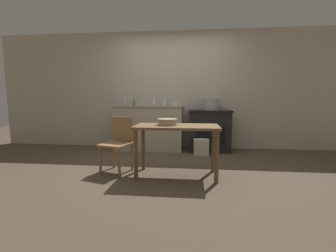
{
  "coord_description": "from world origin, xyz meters",
  "views": [
    {
      "loc": [
        0.4,
        -3.44,
        1.1
      ],
      "look_at": [
        0.0,
        0.47,
        0.61
      ],
      "focal_mm": 24.0,
      "sensor_mm": 36.0,
      "label": 1
    }
  ],
  "objects_px": {
    "stove": "(209,130)",
    "chair": "(119,142)",
    "bottle_far_left": "(125,102)",
    "bottle_center_left": "(134,103)",
    "bottle_mid_left": "(164,102)",
    "cup_center": "(141,104)",
    "flour_sack": "(201,147)",
    "cup_center_right": "(175,104)",
    "bottle_left": "(154,102)",
    "mixing_bowl_large": "(167,122)",
    "stock_pot": "(212,105)",
    "work_table": "(177,134)"
  },
  "relations": [
    {
      "from": "stove",
      "to": "chair",
      "type": "height_order",
      "value": "stove"
    },
    {
      "from": "bottle_far_left",
      "to": "bottle_center_left",
      "type": "xyz_separation_m",
      "value": [
        0.22,
        -0.06,
        -0.02
      ]
    },
    {
      "from": "bottle_mid_left",
      "to": "cup_center",
      "type": "height_order",
      "value": "bottle_mid_left"
    },
    {
      "from": "stove",
      "to": "flour_sack",
      "type": "xyz_separation_m",
      "value": [
        -0.18,
        -0.42,
        -0.27
      ]
    },
    {
      "from": "cup_center_right",
      "to": "bottle_left",
      "type": "bearing_deg",
      "value": 170.54
    },
    {
      "from": "mixing_bowl_large",
      "to": "bottle_center_left",
      "type": "distance_m",
      "value": 1.87
    },
    {
      "from": "stock_pot",
      "to": "cup_center",
      "type": "relative_size",
      "value": 3.94
    },
    {
      "from": "chair",
      "to": "mixing_bowl_large",
      "type": "height_order",
      "value": "chair"
    },
    {
      "from": "stock_pot",
      "to": "mixing_bowl_large",
      "type": "xyz_separation_m",
      "value": [
        -0.76,
        -1.66,
        -0.19
      ]
    },
    {
      "from": "cup_center_right",
      "to": "bottle_center_left",
      "type": "bearing_deg",
      "value": 174.42
    },
    {
      "from": "flour_sack",
      "to": "bottle_left",
      "type": "xyz_separation_m",
      "value": [
        -1.0,
        0.43,
        0.86
      ]
    },
    {
      "from": "stock_pot",
      "to": "bottle_far_left",
      "type": "bearing_deg",
      "value": 179.51
    },
    {
      "from": "mixing_bowl_large",
      "to": "bottle_mid_left",
      "type": "bearing_deg",
      "value": 98.2
    },
    {
      "from": "stock_pot",
      "to": "bottle_far_left",
      "type": "xyz_separation_m",
      "value": [
        -1.87,
        0.02,
        0.06
      ]
    },
    {
      "from": "stove",
      "to": "work_table",
      "type": "relative_size",
      "value": 0.75
    },
    {
      "from": "cup_center_right",
      "to": "bottle_mid_left",
      "type": "bearing_deg",
      "value": 146.64
    },
    {
      "from": "bottle_center_left",
      "to": "cup_center_right",
      "type": "relative_size",
      "value": 1.82
    },
    {
      "from": "bottle_left",
      "to": "cup_center",
      "type": "xyz_separation_m",
      "value": [
        -0.21,
        -0.24,
        -0.03
      ]
    },
    {
      "from": "cup_center",
      "to": "flour_sack",
      "type": "bearing_deg",
      "value": -9.08
    },
    {
      "from": "stove",
      "to": "bottle_far_left",
      "type": "bearing_deg",
      "value": 177.37
    },
    {
      "from": "bottle_far_left",
      "to": "cup_center_right",
      "type": "bearing_deg",
      "value": -7.53
    },
    {
      "from": "mixing_bowl_large",
      "to": "stock_pot",
      "type": "bearing_deg",
      "value": 65.52
    },
    {
      "from": "cup_center",
      "to": "cup_center_right",
      "type": "relative_size",
      "value": 0.95
    },
    {
      "from": "mixing_bowl_large",
      "to": "cup_center_right",
      "type": "xyz_separation_m",
      "value": [
        -0.0,
        1.53,
        0.21
      ]
    },
    {
      "from": "mixing_bowl_large",
      "to": "work_table",
      "type": "bearing_deg",
      "value": -13.44
    },
    {
      "from": "work_table",
      "to": "bottle_far_left",
      "type": "relative_size",
      "value": 5.67
    },
    {
      "from": "bottle_center_left",
      "to": "cup_center",
      "type": "relative_size",
      "value": 1.92
    },
    {
      "from": "work_table",
      "to": "cup_center",
      "type": "xyz_separation_m",
      "value": [
        -0.81,
        1.4,
        0.38
      ]
    },
    {
      "from": "work_table",
      "to": "cup_center_right",
      "type": "xyz_separation_m",
      "value": [
        -0.14,
        1.56,
        0.38
      ]
    },
    {
      "from": "chair",
      "to": "bottle_far_left",
      "type": "distance_m",
      "value": 1.72
    },
    {
      "from": "bottle_far_left",
      "to": "bottle_left",
      "type": "distance_m",
      "value": 0.65
    },
    {
      "from": "bottle_far_left",
      "to": "bottle_center_left",
      "type": "height_order",
      "value": "bottle_far_left"
    },
    {
      "from": "work_table",
      "to": "bottle_center_left",
      "type": "xyz_separation_m",
      "value": [
        -1.03,
        1.65,
        0.4
      ]
    },
    {
      "from": "bottle_far_left",
      "to": "bottle_mid_left",
      "type": "distance_m",
      "value": 0.87
    },
    {
      "from": "stove",
      "to": "bottle_far_left",
      "type": "distance_m",
      "value": 1.93
    },
    {
      "from": "bottle_mid_left",
      "to": "bottle_center_left",
      "type": "xyz_separation_m",
      "value": [
        -0.65,
        -0.07,
        -0.0
      ]
    },
    {
      "from": "stock_pot",
      "to": "cup_center_right",
      "type": "relative_size",
      "value": 3.73
    },
    {
      "from": "stove",
      "to": "work_table",
      "type": "xyz_separation_m",
      "value": [
        -0.58,
        -1.63,
        0.18
      ]
    },
    {
      "from": "flour_sack",
      "to": "mixing_bowl_large",
      "type": "height_order",
      "value": "mixing_bowl_large"
    },
    {
      "from": "mixing_bowl_large",
      "to": "bottle_mid_left",
      "type": "xyz_separation_m",
      "value": [
        -0.24,
        1.69,
        0.24
      ]
    },
    {
      "from": "bottle_mid_left",
      "to": "cup_center_right",
      "type": "bearing_deg",
      "value": -33.36
    },
    {
      "from": "chair",
      "to": "cup_center",
      "type": "relative_size",
      "value": 9.87
    },
    {
      "from": "chair",
      "to": "cup_center_right",
      "type": "height_order",
      "value": "cup_center_right"
    },
    {
      "from": "stock_pot",
      "to": "bottle_mid_left",
      "type": "xyz_separation_m",
      "value": [
        -1.0,
        0.03,
        0.04
      ]
    },
    {
      "from": "chair",
      "to": "bottle_mid_left",
      "type": "distance_m",
      "value": 1.76
    },
    {
      "from": "work_table",
      "to": "bottle_center_left",
      "type": "distance_m",
      "value": 1.99
    },
    {
      "from": "flour_sack",
      "to": "stock_pot",
      "type": "relative_size",
      "value": 0.96
    },
    {
      "from": "bottle_center_left",
      "to": "bottle_mid_left",
      "type": "bearing_deg",
      "value": 6.11
    },
    {
      "from": "bottle_left",
      "to": "mixing_bowl_large",
      "type": "bearing_deg",
      "value": -73.89
    },
    {
      "from": "flour_sack",
      "to": "bottle_far_left",
      "type": "distance_m",
      "value": 1.93
    }
  ]
}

